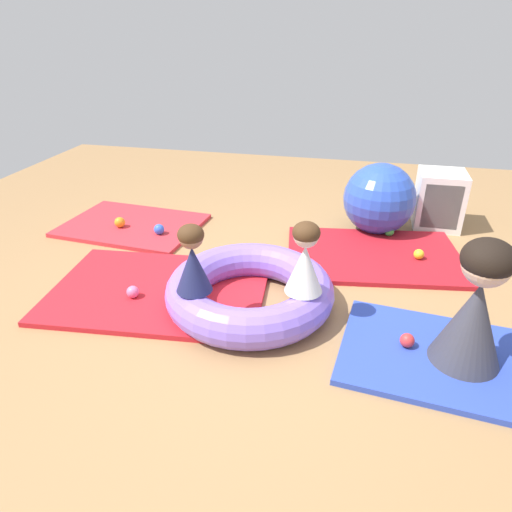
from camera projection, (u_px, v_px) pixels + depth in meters
name	position (u px, v px, depth m)	size (l,w,h in m)	color
ground_plane	(265.00, 297.00, 3.48)	(8.00, 8.00, 0.00)	#9E7549
gym_mat_front	(132.00, 225.00, 4.64)	(1.32, 0.95, 0.04)	red
gym_mat_near_left	(159.00, 290.00, 3.52)	(1.61, 1.13, 0.04)	red
gym_mat_near_right	(373.00, 255.00, 4.05)	(1.50, 1.04, 0.04)	#B21923
gym_mat_far_left	(462.00, 362.00, 2.79)	(1.44, 0.89, 0.04)	#2D47B7
inflatable_cushion	(250.00, 290.00, 3.30)	(1.21, 1.21, 0.27)	#8466E0
child_in_navy	(192.00, 259.00, 2.95)	(0.34, 0.34, 0.47)	navy
child_in_white	(305.00, 259.00, 2.93)	(0.31, 0.31, 0.49)	white
adult_seated	(476.00, 305.00, 2.60)	(0.58, 0.58, 0.80)	#383842
play_ball_pink	(133.00, 292.00, 3.38)	(0.09, 0.09, 0.09)	pink
play_ball_blue	(159.00, 229.00, 4.38)	(0.10, 0.10, 0.10)	blue
play_ball_orange	(120.00, 222.00, 4.52)	(0.10, 0.10, 0.10)	orange
play_ball_red	(407.00, 340.00, 2.87)	(0.09, 0.09, 0.09)	red
play_ball_green	(389.00, 231.00, 4.35)	(0.09, 0.09, 0.09)	green
play_ball_yellow	(419.00, 254.00, 3.93)	(0.09, 0.09, 0.09)	yellow
play_ball_teal	(201.00, 311.00, 3.18)	(0.08, 0.08, 0.08)	teal
exercise_ball_large	(379.00, 199.00, 4.40)	(0.68, 0.68, 0.68)	blue
storage_cube	(439.00, 200.00, 4.54)	(0.44, 0.44, 0.56)	white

